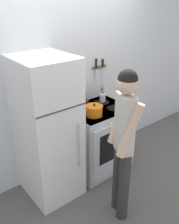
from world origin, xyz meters
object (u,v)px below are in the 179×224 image
object	(u,v)px
dutch_oven_pot	(94,111)
utensil_jar	(103,97)
tea_kettle	(82,103)
stove_range	(99,139)
person	(124,140)
refrigerator	(48,131)

from	to	relation	value
dutch_oven_pot	utensil_jar	size ratio (longest dim) A/B	1.00
dutch_oven_pot	tea_kettle	distance (m)	0.26
tea_kettle	utensil_jar	xyz separation A→B (m)	(0.36, 0.01, -0.01)
stove_range	person	world-z (taller)	person
tea_kettle	person	size ratio (longest dim) A/B	0.15
tea_kettle	refrigerator	bearing A→B (deg)	-167.26
refrigerator	dutch_oven_pot	bearing A→B (deg)	-11.91
utensil_jar	tea_kettle	bearing A→B (deg)	-178.82
refrigerator	stove_range	distance (m)	0.86
stove_range	dutch_oven_pot	xyz separation A→B (m)	(-0.18, -0.10, 0.52)
stove_range	utensil_jar	bearing A→B (deg)	39.82
refrigerator	person	bearing A→B (deg)	-62.82
tea_kettle	person	bearing A→B (deg)	-101.60
dutch_oven_pot	utensil_jar	distance (m)	0.46
stove_range	tea_kettle	world-z (taller)	tea_kettle
stove_range	dutch_oven_pot	bearing A→B (deg)	-149.91
stove_range	tea_kettle	xyz separation A→B (m)	(-0.16, 0.16, 0.53)
stove_range	utensil_jar	xyz separation A→B (m)	(0.20, 0.16, 0.52)
refrigerator	stove_range	world-z (taller)	refrigerator
dutch_oven_pot	tea_kettle	xyz separation A→B (m)	(0.01, 0.26, 0.01)
utensil_jar	person	size ratio (longest dim) A/B	0.15
stove_range	dutch_oven_pot	world-z (taller)	dutch_oven_pot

